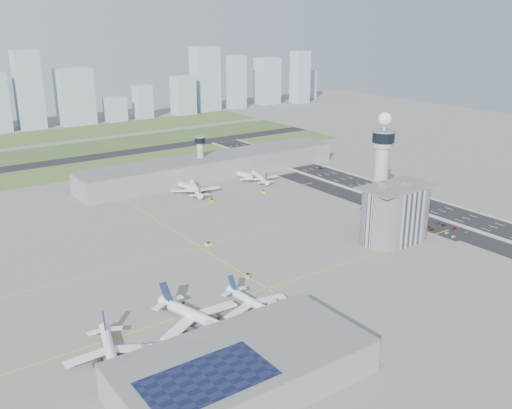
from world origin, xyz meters
TOP-DOWN VIEW (x-y plane):
  - ground at (0.00, 0.00)m, footprint 1000.00×1000.00m
  - grass_strip_0 at (-20.00, 225.00)m, footprint 480.00×50.00m
  - grass_strip_1 at (-20.00, 300.00)m, footprint 480.00×60.00m
  - grass_strip_2 at (-20.00, 380.00)m, footprint 480.00×70.00m
  - runway at (-20.00, 262.00)m, footprint 480.00×22.00m
  - highway at (115.00, 0.00)m, footprint 28.00×500.00m
  - barrier_left at (101.00, 0.00)m, footprint 0.60×500.00m
  - barrier_right at (129.00, 0.00)m, footprint 0.60×500.00m
  - landside_road at (90.00, -10.00)m, footprint 18.00×260.00m
  - parking_lot at (88.00, -22.00)m, footprint 20.00×44.00m
  - taxiway_line_h_0 at (-40.00, -30.00)m, footprint 260.00×0.60m
  - taxiway_line_h_1 at (-40.00, 30.00)m, footprint 260.00×0.60m
  - taxiway_line_h_2 at (-40.00, 90.00)m, footprint 260.00×0.60m
  - taxiway_line_v at (-40.00, 30.00)m, footprint 0.60×260.00m
  - control_tower at (72.00, 8.00)m, footprint 14.00×14.00m
  - secondary_tower at (30.00, 150.00)m, footprint 8.60×8.60m
  - admin_building at (51.99, -22.00)m, footprint 42.00×24.00m
  - terminal_pier at (40.00, 148.00)m, footprint 210.00×32.00m
  - near_terminal at (-88.07, -82.02)m, footprint 84.00×42.00m
  - airplane_near_a at (-118.72, -43.66)m, footprint 41.35×45.53m
  - airplane_near_b at (-80.68, -41.36)m, footprint 49.43×54.30m
  - airplane_near_c at (-55.66, -44.10)m, footprint 34.40×39.48m
  - airplane_far_a at (7.11, 117.98)m, footprint 47.33×50.91m
  - airplane_far_b at (61.13, 117.48)m, footprint 40.11×43.76m
  - jet_bridge_near_0 at (-113.00, -61.00)m, footprint 5.39×14.31m
  - jet_bridge_near_1 at (-83.00, -61.00)m, footprint 5.39×14.31m
  - jet_bridge_near_2 at (-53.00, -61.00)m, footprint 5.39×14.31m
  - jet_bridge_far_0 at (2.00, 132.00)m, footprint 5.39×14.31m
  - jet_bridge_far_1 at (52.00, 132.00)m, footprint 5.39×14.31m
  - tug_0 at (-78.11, -22.08)m, footprint 2.30×3.06m
  - tug_1 at (-67.98, -32.90)m, footprint 3.51×3.28m
  - tug_2 at (-40.08, -14.91)m, footprint 4.00×3.94m
  - tug_3 at (-35.16, 29.27)m, footprint 3.73×2.74m
  - tug_4 at (5.81, 93.82)m, footprint 2.80×3.80m
  - tug_5 at (45.67, 90.57)m, footprint 3.63×3.96m
  - car_lot_0 at (81.99, -38.98)m, footprint 3.56×1.81m
  - car_lot_1 at (83.90, -33.43)m, footprint 3.85×1.88m
  - car_lot_2 at (82.12, -24.32)m, footprint 4.25×2.31m
  - car_lot_3 at (82.89, -20.74)m, footprint 4.02×1.72m
  - car_lot_4 at (83.37, -9.68)m, footprint 3.75×1.88m
  - car_lot_5 at (84.04, -6.41)m, footprint 3.76×1.52m
  - car_lot_6 at (93.76, -38.86)m, footprint 4.70×2.46m
  - car_lot_7 at (93.67, -30.86)m, footprint 4.44×2.39m
  - car_lot_8 at (93.75, -23.84)m, footprint 3.51×1.67m
  - car_lot_9 at (93.07, -19.94)m, footprint 3.66×1.75m
  - car_lot_10 at (93.82, -10.02)m, footprint 4.45×2.50m
  - car_lot_11 at (93.72, -3.95)m, footprint 4.37×1.81m
  - car_hw_1 at (116.13, 42.35)m, footprint 1.46×3.40m
  - car_hw_2 at (122.53, 117.62)m, footprint 2.03×4.04m
  - car_hw_4 at (108.64, 178.74)m, footprint 1.93×3.88m
  - skyline_bldg_8 at (-19.42, 431.56)m, footprint 26.33×21.06m
  - skyline_bldg_9 at (30.27, 432.32)m, footprint 36.96×29.57m
  - skyline_bldg_10 at (73.27, 423.68)m, footprint 23.01×18.41m
  - skyline_bldg_11 at (108.28, 423.34)m, footprint 20.22×16.18m
  - skyline_bldg_12 at (162.17, 421.29)m, footprint 26.14×20.92m
  - skyline_bldg_13 at (201.27, 433.27)m, footprint 32.26×25.81m
  - skyline_bldg_14 at (244.74, 426.38)m, footprint 21.59×17.28m
  - skyline_bldg_15 at (302.83, 435.54)m, footprint 30.25×24.20m
  - skyline_bldg_16 at (345.49, 415.96)m, footprint 23.04×18.43m
  - skyline_bldg_17 at (382.05, 443.29)m, footprint 22.64×18.11m

SIDE VIEW (x-z plane):
  - ground at x=0.00m, z-range 0.00..0.00m
  - taxiway_line_h_0 at x=-40.00m, z-range 0.00..0.01m
  - taxiway_line_h_1 at x=-40.00m, z-range 0.00..0.01m
  - taxiway_line_h_2 at x=-40.00m, z-range 0.00..0.01m
  - taxiway_line_v at x=-40.00m, z-range 0.00..0.01m
  - grass_strip_0 at x=-20.00m, z-range 0.00..0.08m
  - grass_strip_1 at x=-20.00m, z-range 0.00..0.08m
  - grass_strip_2 at x=-20.00m, z-range 0.00..0.08m
  - landside_road at x=90.00m, z-range 0.00..0.08m
  - highway at x=115.00m, z-range 0.00..0.10m
  - parking_lot at x=88.00m, z-range 0.00..0.10m
  - runway at x=-20.00m, z-range 0.01..0.11m
  - car_hw_1 at x=116.13m, z-range 0.00..1.09m
  - car_hw_2 at x=122.53m, z-range 0.00..1.10m
  - car_lot_2 at x=82.12m, z-range 0.00..1.13m
  - car_lot_3 at x=82.89m, z-range 0.00..1.15m
  - car_lot_9 at x=93.07m, z-range 0.00..1.16m
  - car_lot_8 at x=93.75m, z-range 0.00..1.16m
  - car_lot_0 at x=81.99m, z-range 0.00..1.16m
  - car_lot_10 at x=93.82m, z-range 0.00..1.17m
  - barrier_left at x=101.00m, z-range 0.00..1.20m
  - barrier_right at x=129.00m, z-range 0.00..1.20m
  - car_lot_5 at x=84.04m, z-range 0.00..1.21m
  - car_lot_1 at x=83.90m, z-range 0.00..1.22m
  - car_lot_7 at x=93.67m, z-range 0.00..1.22m
  - car_lot_4 at x=83.37m, z-range 0.00..1.23m
  - car_lot_6 at x=93.76m, z-range 0.00..1.26m
  - car_lot_11 at x=93.72m, z-range 0.00..1.26m
  - car_hw_4 at x=108.64m, z-range 0.00..1.27m
  - tug_0 at x=-78.11m, z-range 0.00..1.64m
  - tug_1 at x=-67.98m, z-range 0.00..1.68m
  - tug_5 at x=45.67m, z-range 0.00..1.90m
  - tug_2 at x=-40.08m, z-range 0.00..1.93m
  - tug_3 at x=-35.16m, z-range 0.00..2.04m
  - tug_4 at x=5.81m, z-range 0.00..2.07m
  - jet_bridge_near_0 at x=-113.00m, z-range 0.00..5.70m
  - jet_bridge_near_1 at x=-83.00m, z-range 0.00..5.70m
  - jet_bridge_near_2 at x=-53.00m, z-range 0.00..5.70m
  - jet_bridge_far_0 at x=2.00m, z-range 0.00..5.70m
  - jet_bridge_far_1 at x=52.00m, z-range 0.00..5.70m
  - airplane_far_b at x=61.13m, z-range 0.00..10.19m
  - airplane_near_c at x=-55.66m, z-range 0.00..10.37m
  - airplane_near_a at x=-118.72m, z-range 0.00..10.81m
  - airplane_far_a at x=7.11m, z-range 0.00..11.53m
  - airplane_near_b at x=-80.68m, z-range 0.00..12.83m
  - near_terminal at x=-88.07m, z-range -0.07..12.93m
  - terminal_pier at x=40.00m, z-range 0.00..15.80m
  - skyline_bldg_10 at x=73.27m, z-range 0.00..27.75m
  - admin_building at x=51.99m, z-range -1.45..32.05m
  - secondary_tower at x=30.00m, z-range 2.85..34.75m
  - skyline_bldg_11 at x=108.28m, z-range 0.00..38.97m
  - skyline_bldg_17 at x=382.05m, z-range 0.00..41.06m
  - skyline_bldg_12 at x=162.17m, z-range 0.00..46.89m
  - skyline_bldg_9 at x=30.27m, z-range 0.00..62.11m
  - skyline_bldg_15 at x=302.83m, z-range 0.00..63.40m
  - skyline_bldg_14 at x=244.74m, z-range 0.00..68.75m
  - control_tower at x=72.00m, z-range 2.79..67.29m
  - skyline_bldg_16 at x=345.49m, z-range 0.00..71.56m
  - skyline_bldg_13 at x=201.27m, z-range 0.00..81.20m
  - skyline_bldg_8 at x=-19.42m, z-range 0.00..83.39m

